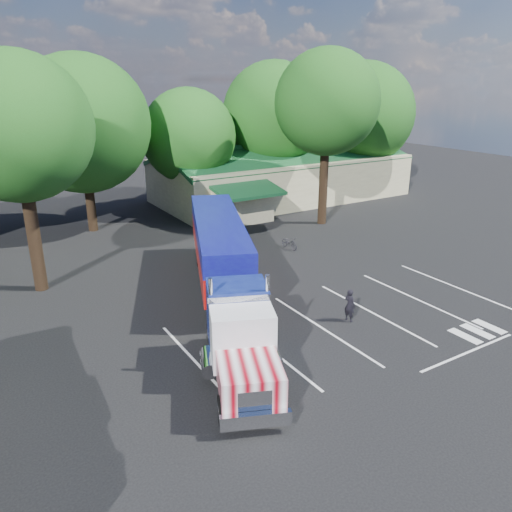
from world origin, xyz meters
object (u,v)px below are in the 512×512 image
silver_sedan (288,200)px  woman (350,305)px  bicycle (289,242)px  semi_truck (223,262)px

silver_sedan → woman: bearing=161.1°
bicycle → semi_truck: bearing=-147.5°
woman → silver_sedan: size_ratio=0.35×
woman → silver_sedan: 22.54m
semi_truck → silver_sedan: 20.97m
semi_truck → silver_sedan: (14.60, 14.98, -1.54)m
silver_sedan → bicycle: bearing=154.0°
bicycle → silver_sedan: (6.50, 9.43, 0.33)m
semi_truck → woman: bearing=-27.6°
semi_truck → silver_sedan: size_ratio=4.04×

